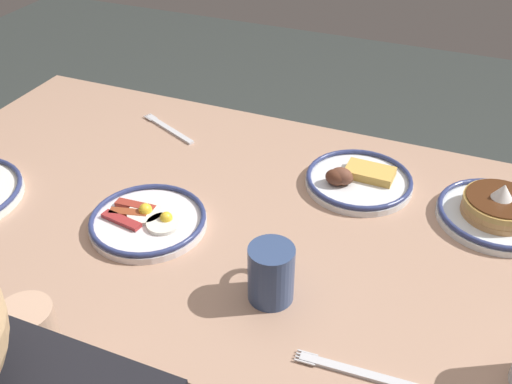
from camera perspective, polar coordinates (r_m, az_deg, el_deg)
The scene contains 7 objects.
dining_table at distance 1.23m, azimuth -1.82°, elevation -5.74°, with size 1.49×0.79×0.76m.
plate_near_main at distance 1.25m, azimuth 9.79°, elevation 1.19°, with size 0.22×0.22×0.05m.
plate_far_companion at distance 1.23m, azimuth 22.37°, elevation -1.73°, with size 0.23×0.23×0.08m.
plate_far_side at distance 1.14m, azimuth -10.43°, elevation -2.72°, with size 0.22×0.22×0.04m.
coffee_mug at distance 0.96m, azimuth 1.46°, elevation -7.71°, with size 0.08×0.11×0.10m.
fork_near at distance 1.46m, azimuth -8.51°, elevation 6.11°, with size 0.18×0.09×0.01m.
fork_far at distance 0.90m, azimuth 9.95°, elevation -16.87°, with size 0.19×0.03×0.01m.
Camera 1 is at (-0.39, 0.84, 1.46)m, focal length 41.26 mm.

